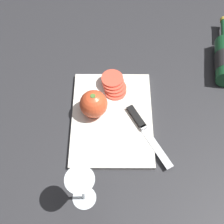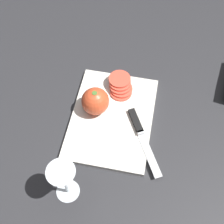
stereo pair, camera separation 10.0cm
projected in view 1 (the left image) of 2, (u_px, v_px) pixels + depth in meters
name	position (u px, v px, depth m)	size (l,w,h in m)	color
ground_plane	(116.00, 137.00, 1.01)	(3.00, 3.00, 0.00)	#28282B
cutting_board	(112.00, 118.00, 1.03)	(0.36, 0.26, 0.02)	silver
wine_glass	(81.00, 186.00, 0.81)	(0.08, 0.08, 0.16)	silver
whole_tomato	(94.00, 104.00, 1.00)	(0.09, 0.09, 0.09)	#DB4C28
knife	(141.00, 124.00, 1.01)	(0.22, 0.14, 0.01)	silver
tomato_slice_stack_near	(114.00, 85.00, 1.07)	(0.11, 0.09, 0.03)	#DB4C38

